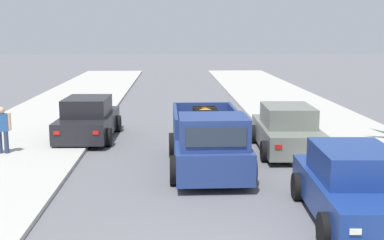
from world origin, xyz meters
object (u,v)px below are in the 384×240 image
(car_left_near, at_px, (88,120))
(car_left_mid, at_px, (354,187))
(pickup_truck, at_px, (208,142))
(pedestrian, at_px, (2,128))
(car_right_near, at_px, (287,130))

(car_left_near, xyz_separation_m, car_left_mid, (6.84, -8.37, 0.00))
(pickup_truck, distance_m, pedestrian, 6.56)
(pickup_truck, distance_m, car_left_mid, 4.86)
(pickup_truck, distance_m, car_right_near, 3.42)
(car_left_near, xyz_separation_m, pedestrian, (-2.23, -2.63, 0.20))
(car_left_near, bearing_deg, car_left_mid, -50.72)
(pedestrian, bearing_deg, pickup_truck, -15.26)
(pickup_truck, bearing_deg, car_right_near, 37.28)
(car_left_mid, bearing_deg, pedestrian, 147.70)
(car_left_near, xyz_separation_m, car_right_near, (6.82, -2.29, 0.00))
(car_left_near, relative_size, pedestrian, 2.70)
(car_right_near, distance_m, car_left_mid, 6.08)
(pedestrian, bearing_deg, car_left_near, 49.70)
(car_left_near, height_order, pedestrian, pedestrian)
(pickup_truck, relative_size, car_left_mid, 1.21)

